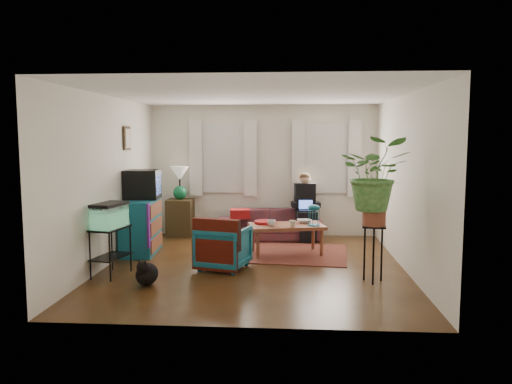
# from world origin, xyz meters

# --- Properties ---
(floor) EXTENTS (4.50, 5.00, 0.01)m
(floor) POSITION_xyz_m (0.00, 0.00, 0.00)
(floor) COLOR #4F2B14
(floor) RESTS_ON ground
(ceiling) EXTENTS (4.50, 5.00, 0.01)m
(ceiling) POSITION_xyz_m (0.00, 0.00, 2.60)
(ceiling) COLOR white
(ceiling) RESTS_ON wall_back
(wall_back) EXTENTS (4.50, 0.01, 2.60)m
(wall_back) POSITION_xyz_m (0.00, 2.50, 1.30)
(wall_back) COLOR silver
(wall_back) RESTS_ON floor
(wall_front) EXTENTS (4.50, 0.01, 2.60)m
(wall_front) POSITION_xyz_m (0.00, -2.50, 1.30)
(wall_front) COLOR silver
(wall_front) RESTS_ON floor
(wall_left) EXTENTS (0.01, 5.00, 2.60)m
(wall_left) POSITION_xyz_m (-2.25, 0.00, 1.30)
(wall_left) COLOR silver
(wall_left) RESTS_ON floor
(wall_right) EXTENTS (0.01, 5.00, 2.60)m
(wall_right) POSITION_xyz_m (2.25, 0.00, 1.30)
(wall_right) COLOR silver
(wall_right) RESTS_ON floor
(window_left) EXTENTS (1.08, 0.04, 1.38)m
(window_left) POSITION_xyz_m (-0.80, 2.48, 1.55)
(window_left) COLOR white
(window_left) RESTS_ON wall_back
(window_right) EXTENTS (1.08, 0.04, 1.38)m
(window_right) POSITION_xyz_m (1.25, 2.48, 1.55)
(window_right) COLOR white
(window_right) RESTS_ON wall_back
(curtains_left) EXTENTS (1.36, 0.06, 1.50)m
(curtains_left) POSITION_xyz_m (-0.80, 2.40, 1.55)
(curtains_left) COLOR white
(curtains_left) RESTS_ON wall_back
(curtains_right) EXTENTS (1.36, 0.06, 1.50)m
(curtains_right) POSITION_xyz_m (1.25, 2.40, 1.55)
(curtains_right) COLOR white
(curtains_right) RESTS_ON wall_back
(picture_frame) EXTENTS (0.04, 0.32, 0.40)m
(picture_frame) POSITION_xyz_m (-2.21, 0.85, 1.95)
(picture_frame) COLOR #3D2616
(picture_frame) RESTS_ON wall_left
(area_rug) EXTENTS (2.15, 1.79, 0.01)m
(area_rug) POSITION_xyz_m (0.50, 0.86, 0.01)
(area_rug) COLOR brown
(area_rug) RESTS_ON floor
(sofa) EXTENTS (2.03, 0.99, 0.77)m
(sofa) POSITION_xyz_m (0.14, 2.05, 0.38)
(sofa) COLOR brown
(sofa) RESTS_ON floor
(seated_person) EXTENTS (0.55, 0.65, 1.17)m
(seated_person) POSITION_xyz_m (0.84, 2.13, 0.58)
(seated_person) COLOR black
(seated_person) RESTS_ON sofa
(side_table) EXTENTS (0.51, 0.51, 0.73)m
(side_table) POSITION_xyz_m (-1.65, 2.28, 0.37)
(side_table) COLOR #3D2217
(side_table) RESTS_ON floor
(table_lamp) EXTENTS (0.38, 0.38, 0.67)m
(table_lamp) POSITION_xyz_m (-1.65, 2.28, 1.05)
(table_lamp) COLOR white
(table_lamp) RESTS_ON side_table
(dresser) EXTENTS (0.58, 1.06, 0.92)m
(dresser) POSITION_xyz_m (-1.99, 0.74, 0.46)
(dresser) COLOR #11656A
(dresser) RESTS_ON floor
(crt_tv) EXTENTS (0.60, 0.55, 0.49)m
(crt_tv) POSITION_xyz_m (-1.98, 0.84, 1.17)
(crt_tv) COLOR black
(crt_tv) RESTS_ON dresser
(aquarium_stand) EXTENTS (0.47, 0.68, 0.69)m
(aquarium_stand) POSITION_xyz_m (-2.00, -0.67, 0.35)
(aquarium_stand) COLOR black
(aquarium_stand) RESTS_ON floor
(aquarium) EXTENTS (0.42, 0.62, 0.36)m
(aquarium) POSITION_xyz_m (-2.00, -0.67, 0.88)
(aquarium) COLOR #7FD899
(aquarium) RESTS_ON aquarium_stand
(black_cat) EXTENTS (0.29, 0.44, 0.37)m
(black_cat) POSITION_xyz_m (-1.35, -1.11, 0.19)
(black_cat) COLOR black
(black_cat) RESTS_ON floor
(armchair) EXTENTS (0.84, 0.80, 0.71)m
(armchair) POSITION_xyz_m (-0.45, -0.18, 0.35)
(armchair) COLOR navy
(armchair) RESTS_ON floor
(serape_throw) EXTENTS (0.73, 0.34, 0.59)m
(serape_throw) POSITION_xyz_m (-0.52, -0.44, 0.50)
(serape_throw) COLOR #9E0A0A
(serape_throw) RESTS_ON armchair
(coffee_table) EXTENTS (1.35, 0.93, 0.51)m
(coffee_table) POSITION_xyz_m (0.49, 0.81, 0.25)
(coffee_table) COLOR brown
(coffee_table) RESTS_ON floor
(cup_a) EXTENTS (0.17, 0.17, 0.11)m
(cup_a) POSITION_xyz_m (0.24, 0.64, 0.56)
(cup_a) COLOR white
(cup_a) RESTS_ON coffee_table
(cup_b) EXTENTS (0.13, 0.13, 0.10)m
(cup_b) POSITION_xyz_m (0.59, 0.63, 0.56)
(cup_b) COLOR beige
(cup_b) RESTS_ON coffee_table
(bowl) EXTENTS (0.29, 0.29, 0.06)m
(bowl) POSITION_xyz_m (0.79, 1.00, 0.54)
(bowl) COLOR white
(bowl) RESTS_ON coffee_table
(snack_tray) EXTENTS (0.46, 0.46, 0.04)m
(snack_tray) POSITION_xyz_m (0.13, 0.90, 0.53)
(snack_tray) COLOR #B21414
(snack_tray) RESTS_ON coffee_table
(birdcage) EXTENTS (0.24, 0.24, 0.36)m
(birdcage) POSITION_xyz_m (0.94, 0.75, 0.69)
(birdcage) COLOR #115B6B
(birdcage) RESTS_ON coffee_table
(plant_stand) EXTENTS (0.37, 0.37, 0.78)m
(plant_stand) POSITION_xyz_m (1.67, -0.74, 0.39)
(plant_stand) COLOR black
(plant_stand) RESTS_ON floor
(potted_plant) EXTENTS (0.99, 0.89, 0.99)m
(potted_plant) POSITION_xyz_m (1.67, -0.74, 1.33)
(potted_plant) COLOR #599947
(potted_plant) RESTS_ON plant_stand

